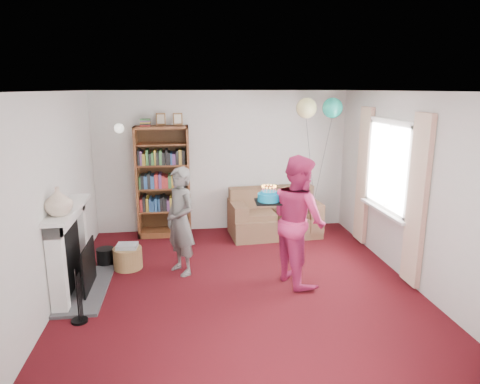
{
  "coord_description": "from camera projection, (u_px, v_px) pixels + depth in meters",
  "views": [
    {
      "loc": [
        -0.7,
        -5.06,
        2.53
      ],
      "look_at": [
        0.06,
        0.6,
        1.14
      ],
      "focal_mm": 32.0,
      "sensor_mm": 36.0,
      "label": 1
    }
  ],
  "objects": [
    {
      "name": "ground",
      "position": [
        241.0,
        288.0,
        5.57
      ],
      "size": [
        5.0,
        5.0,
        0.0
      ],
      "primitive_type": "plane",
      "color": "#38080D",
      "rests_on": "ground"
    },
    {
      "name": "wall_back",
      "position": [
        222.0,
        162.0,
        7.69
      ],
      "size": [
        4.5,
        0.02,
        2.5
      ],
      "primitive_type": "cube",
      "color": "silver",
      "rests_on": "ground"
    },
    {
      "name": "wall_left",
      "position": [
        49.0,
        201.0,
        4.98
      ],
      "size": [
        0.02,
        5.0,
        2.5
      ],
      "primitive_type": "cube",
      "color": "silver",
      "rests_on": "ground"
    },
    {
      "name": "wall_right",
      "position": [
        413.0,
        190.0,
        5.56
      ],
      "size": [
        0.02,
        5.0,
        2.5
      ],
      "primitive_type": "cube",
      "color": "silver",
      "rests_on": "ground"
    },
    {
      "name": "ceiling",
      "position": [
        241.0,
        91.0,
        4.97
      ],
      "size": [
        4.5,
        5.0,
        0.01
      ],
      "primitive_type": "cube",
      "color": "white",
      "rests_on": "wall_back"
    },
    {
      "name": "fireplace",
      "position": [
        75.0,
        254.0,
        5.36
      ],
      "size": [
        0.55,
        1.8,
        1.12
      ],
      "color": "#3F3F42",
      "rests_on": "ground"
    },
    {
      "name": "window_bay",
      "position": [
        387.0,
        183.0,
        6.14
      ],
      "size": [
        0.14,
        2.02,
        2.2
      ],
      "color": "white",
      "rests_on": "ground"
    },
    {
      "name": "wall_sconce",
      "position": [
        119.0,
        128.0,
        7.17
      ],
      "size": [
        0.16,
        0.23,
        0.16
      ],
      "color": "gold",
      "rests_on": "ground"
    },
    {
      "name": "bookcase",
      "position": [
        163.0,
        182.0,
        7.42
      ],
      "size": [
        0.91,
        0.42,
        2.13
      ],
      "color": "#472B14",
      "rests_on": "ground"
    },
    {
      "name": "sofa",
      "position": [
        273.0,
        217.0,
        7.59
      ],
      "size": [
        1.54,
        0.81,
        0.81
      ],
      "rotation": [
        0.0,
        0.0,
        0.07
      ],
      "color": "brown",
      "rests_on": "ground"
    },
    {
      "name": "wicker_basket",
      "position": [
        128.0,
        257.0,
        6.15
      ],
      "size": [
        0.41,
        0.41,
        0.37
      ],
      "rotation": [
        0.0,
        0.0,
        -0.08
      ],
      "color": "#9B7348",
      "rests_on": "ground"
    },
    {
      "name": "person_striped",
      "position": [
        181.0,
        221.0,
        5.88
      ],
      "size": [
        0.6,
        0.66,
        1.51
      ],
      "primitive_type": "imported",
      "rotation": [
        0.0,
        0.0,
        -1.0
      ],
      "color": "black",
      "rests_on": "ground"
    },
    {
      "name": "person_magenta",
      "position": [
        298.0,
        220.0,
        5.6
      ],
      "size": [
        0.86,
        0.98,
        1.71
      ],
      "primitive_type": "imported",
      "rotation": [
        0.0,
        0.0,
        1.86
      ],
      "color": "#AA2252",
      "rests_on": "ground"
    },
    {
      "name": "birthday_cake",
      "position": [
        269.0,
        197.0,
        5.54
      ],
      "size": [
        0.35,
        0.35,
        0.22
      ],
      "rotation": [
        0.0,
        0.0,
        -0.07
      ],
      "color": "black",
      "rests_on": "ground"
    },
    {
      "name": "balloons",
      "position": [
        319.0,
        108.0,
        6.99
      ],
      "size": [
        0.78,
        0.34,
        1.75
      ],
      "color": "#3F3F3F",
      "rests_on": "ground"
    },
    {
      "name": "mantel_vase",
      "position": [
        58.0,
        201.0,
        4.84
      ],
      "size": [
        0.39,
        0.39,
        0.33
      ],
      "primitive_type": "imported",
      "rotation": [
        0.0,
        0.0,
        -0.3
      ],
      "color": "beige",
      "rests_on": "fireplace"
    }
  ]
}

